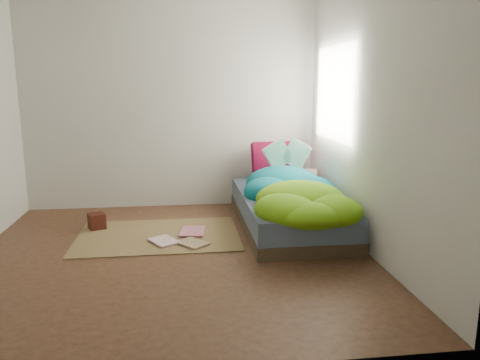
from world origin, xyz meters
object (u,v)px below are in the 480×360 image
object	(u,v)px
open_book	(288,146)
wooden_box	(97,221)
pillow_magenta	(272,162)
bed	(288,211)
floor_book_a	(154,244)
floor_book_b	(180,232)

from	to	relation	value
open_book	wooden_box	xyz separation A→B (m)	(-2.09, -0.26, -0.73)
pillow_magenta	wooden_box	distance (m)	2.13
bed	floor_book_a	bearing A→B (deg)	-162.02
floor_book_a	floor_book_b	xyz separation A→B (m)	(0.25, 0.31, 0.00)
pillow_magenta	open_book	bearing A→B (deg)	-77.08
bed	pillow_magenta	world-z (taller)	pillow_magenta
pillow_magenta	floor_book_b	world-z (taller)	pillow_magenta
open_book	floor_book_b	distance (m)	1.55
pillow_magenta	floor_book_b	distance (m)	1.53
bed	wooden_box	world-z (taller)	bed
floor_book_a	floor_book_b	bearing A→B (deg)	19.93
bed	wooden_box	bearing A→B (deg)	176.15
pillow_magenta	open_book	world-z (taller)	open_book
pillow_magenta	open_book	size ratio (longest dim) A/B	1.04
bed	floor_book_a	size ratio (longest dim) A/B	6.88
bed	floor_book_b	bearing A→B (deg)	-172.81
open_book	wooden_box	bearing A→B (deg)	-177.97
open_book	floor_book_a	bearing A→B (deg)	-155.02
bed	open_book	xyz separation A→B (m)	(0.07, 0.39, 0.65)
pillow_magenta	floor_book_a	bearing A→B (deg)	-142.11
pillow_magenta	floor_book_a	size ratio (longest dim) A/B	1.62
open_book	floor_book_a	distance (m)	1.87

